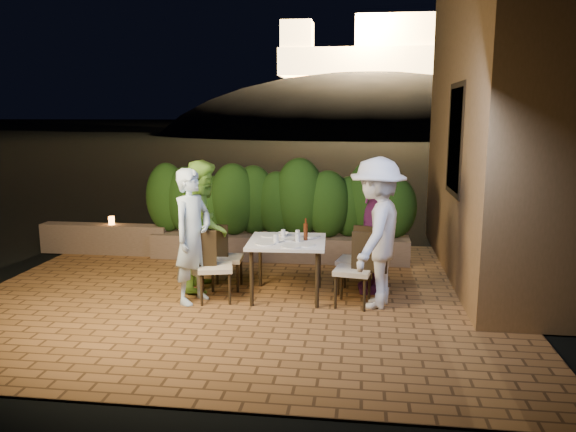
% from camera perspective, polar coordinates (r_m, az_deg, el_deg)
% --- Properties ---
extents(ground, '(400.00, 400.00, 0.00)m').
position_cam_1_polar(ground, '(7.13, -5.28, -9.13)').
color(ground, black).
rests_on(ground, ground).
extents(terrace_floor, '(7.00, 6.00, 0.15)m').
position_cam_1_polar(terrace_floor, '(7.61, -4.44, -8.28)').
color(terrace_floor, brown).
rests_on(terrace_floor, ground).
extents(building_wall, '(1.60, 5.00, 5.00)m').
position_cam_1_polar(building_wall, '(8.80, 21.57, 10.61)').
color(building_wall, olive).
rests_on(building_wall, ground).
extents(window_pane, '(0.08, 1.00, 1.40)m').
position_cam_1_polar(window_pane, '(8.16, 16.82, 7.44)').
color(window_pane, black).
rests_on(window_pane, building_wall).
extents(window_frame, '(0.06, 1.15, 1.55)m').
position_cam_1_polar(window_frame, '(8.16, 16.75, 7.45)').
color(window_frame, black).
rests_on(window_frame, building_wall).
extents(planter, '(4.20, 0.55, 0.40)m').
position_cam_1_polar(planter, '(9.20, -0.94, -3.16)').
color(planter, brown).
rests_on(planter, ground).
extents(hedge, '(4.00, 0.70, 1.10)m').
position_cam_1_polar(hedge, '(9.06, -0.96, 1.45)').
color(hedge, '#1A390F').
rests_on(hedge, planter).
extents(parapet, '(2.20, 0.30, 0.50)m').
position_cam_1_polar(parapet, '(10.07, -18.10, -2.21)').
color(parapet, brown).
rests_on(parapet, ground).
extents(hill, '(52.00, 40.00, 22.00)m').
position_cam_1_polar(hill, '(66.86, 7.86, 4.86)').
color(hill, black).
rests_on(hill, ground).
extents(fortress, '(26.00, 8.00, 8.00)m').
position_cam_1_polar(fortress, '(67.05, 8.18, 17.29)').
color(fortress, '#FFCC7A').
rests_on(fortress, hill).
extents(dining_table, '(1.03, 1.03, 0.75)m').
position_cam_1_polar(dining_table, '(7.31, -0.10, -5.35)').
color(dining_table, white).
rests_on(dining_table, ground).
extents(plate_nw, '(0.25, 0.25, 0.01)m').
position_cam_1_polar(plate_nw, '(7.02, -2.34, -2.81)').
color(plate_nw, white).
rests_on(plate_nw, dining_table).
extents(plate_sw, '(0.20, 0.20, 0.01)m').
position_cam_1_polar(plate_sw, '(7.46, -1.98, -2.02)').
color(plate_sw, white).
rests_on(plate_sw, dining_table).
extents(plate_ne, '(0.24, 0.24, 0.01)m').
position_cam_1_polar(plate_ne, '(6.95, 1.78, -2.94)').
color(plate_ne, white).
rests_on(plate_ne, dining_table).
extents(plate_se, '(0.22, 0.22, 0.01)m').
position_cam_1_polar(plate_se, '(7.43, 2.39, -2.06)').
color(plate_se, white).
rests_on(plate_se, dining_table).
extents(plate_centre, '(0.20, 0.20, 0.01)m').
position_cam_1_polar(plate_centre, '(7.25, -0.05, -2.38)').
color(plate_centre, white).
rests_on(plate_centre, dining_table).
extents(plate_front, '(0.24, 0.24, 0.01)m').
position_cam_1_polar(plate_front, '(6.86, 0.35, -3.10)').
color(plate_front, white).
rests_on(plate_front, dining_table).
extents(glass_nw, '(0.07, 0.07, 0.11)m').
position_cam_1_polar(glass_nw, '(7.07, -1.23, -2.29)').
color(glass_nw, silver).
rests_on(glass_nw, dining_table).
extents(glass_sw, '(0.06, 0.06, 0.10)m').
position_cam_1_polar(glass_sw, '(7.39, -0.50, -1.77)').
color(glass_sw, silver).
rests_on(glass_sw, dining_table).
extents(glass_ne, '(0.06, 0.06, 0.10)m').
position_cam_1_polar(glass_ne, '(7.13, 0.97, -2.23)').
color(glass_ne, silver).
rests_on(glass_ne, dining_table).
extents(glass_se, '(0.06, 0.06, 0.10)m').
position_cam_1_polar(glass_se, '(7.35, 0.99, -1.83)').
color(glass_se, silver).
rests_on(glass_se, dining_table).
extents(beer_bottle, '(0.06, 0.06, 0.29)m').
position_cam_1_polar(beer_bottle, '(7.20, 1.81, -1.35)').
color(beer_bottle, '#491E0C').
rests_on(beer_bottle, dining_table).
extents(bowl, '(0.17, 0.17, 0.04)m').
position_cam_1_polar(bowl, '(7.49, -0.51, -1.85)').
color(bowl, white).
rests_on(bowl, dining_table).
extents(chair_left_front, '(0.51, 0.51, 0.92)m').
position_cam_1_polar(chair_left_front, '(7.18, -7.39, -5.05)').
color(chair_left_front, black).
rests_on(chair_left_front, ground).
extents(chair_left_back, '(0.44, 0.44, 0.88)m').
position_cam_1_polar(chair_left_back, '(7.66, -6.23, -4.15)').
color(chair_left_back, black).
rests_on(chair_left_back, ground).
extents(chair_right_front, '(0.50, 0.50, 0.94)m').
position_cam_1_polar(chair_right_front, '(6.99, 6.63, -5.35)').
color(chair_right_front, black).
rests_on(chair_right_front, ground).
extents(chair_right_back, '(0.51, 0.51, 0.92)m').
position_cam_1_polar(chair_right_back, '(7.47, 6.79, -4.40)').
color(chair_right_back, black).
rests_on(chair_right_back, ground).
extents(diner_blue, '(0.61, 0.73, 1.70)m').
position_cam_1_polar(diner_blue, '(7.10, -9.67, -2.03)').
color(diner_blue, silver).
rests_on(diner_blue, ground).
extents(diner_green, '(0.74, 0.91, 1.75)m').
position_cam_1_polar(diner_green, '(7.64, -8.54, -0.91)').
color(diner_green, '#7ABB3A').
rests_on(diner_green, ground).
extents(diner_white, '(0.98, 1.33, 1.85)m').
position_cam_1_polar(diner_white, '(6.91, 9.00, -1.72)').
color(diner_white, silver).
rests_on(diner_white, ground).
extents(diner_purple, '(0.46, 0.95, 1.58)m').
position_cam_1_polar(diner_purple, '(7.50, 8.72, -1.81)').
color(diner_purple, '#6A2364').
rests_on(diner_purple, ground).
extents(parapet_lamp, '(0.10, 0.10, 0.14)m').
position_cam_1_polar(parapet_lamp, '(9.95, -17.49, -0.44)').
color(parapet_lamp, orange).
rests_on(parapet_lamp, parapet).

